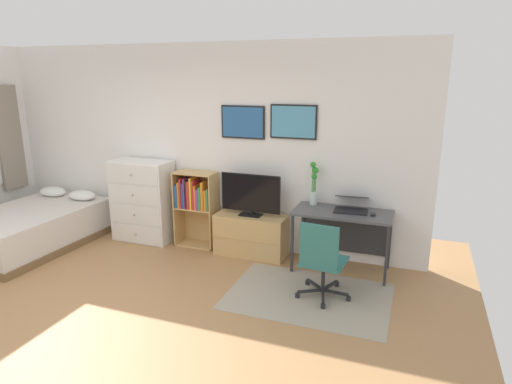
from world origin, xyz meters
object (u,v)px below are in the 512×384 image
desk (343,221)px  bookshelf (196,201)px  office_chair (322,259)px  laptop (352,204)px  dresser (143,201)px  tv_stand (251,235)px  television (250,195)px  bed (32,227)px  computer_mouse (373,214)px  bamboo_vase (314,184)px

desk → bookshelf: bearing=178.8°
office_chair → laptop: size_ratio=1.93×
dresser → tv_stand: dresser is taller
television → office_chair: television is taller
dresser → television: bearing=-0.3°
office_chair → laptop: laptop is taller
office_chair → dresser: bearing=167.7°
bed → tv_stand: bearing=16.1°
bookshelf → television: (0.82, -0.06, 0.18)m
desk → dresser: bearing=-179.7°
bed → computer_mouse: 4.55m
bamboo_vase → computer_mouse: bearing=-15.8°
dresser → bamboo_vase: (2.42, 0.12, 0.42)m
tv_stand → bamboo_vase: bearing=7.9°
computer_mouse → bed: bearing=-171.6°
dresser → desk: (2.81, 0.01, 0.03)m
laptop → desk: bearing=-155.0°
desk → bed: bearing=-169.6°
bed → bookshelf: bookshelf is taller
dresser → office_chair: bearing=-17.4°
tv_stand → television: size_ratio=1.17×
laptop → computer_mouse: (0.27, -0.14, -0.05)m
bed → desk: 4.21m
bed → tv_stand: size_ratio=2.12×
bookshelf → desk: bearing=-1.2°
bed → office_chair: bearing=0.0°
bookshelf → computer_mouse: 2.36m
television → bamboo_vase: size_ratio=1.48×
tv_stand → laptop: size_ratio=2.07×
television → desk: bearing=1.0°
bookshelf → tv_stand: (0.82, -0.04, -0.36)m
tv_stand → laptop: 1.37m
dresser → office_chair: size_ratio=1.33×
tv_stand → laptop: bearing=1.9°
dresser → desk: bearing=0.3°
computer_mouse → bamboo_vase: bamboo_vase is taller
television → laptop: bearing=2.9°
office_chair → laptop: bearing=85.8°
dresser → bed: bearing=-150.4°
tv_stand → television: bearing=-90.0°
desk → computer_mouse: bearing=-16.3°
dresser → office_chair: dresser is taller
bookshelf → bamboo_vase: 1.65m
bookshelf → office_chair: (1.94, -0.91, -0.17)m
laptop → office_chair: bearing=-103.1°
tv_stand → computer_mouse: (1.53, -0.10, 0.48)m
tv_stand → computer_mouse: computer_mouse is taller
tv_stand → television: (-0.00, -0.02, 0.54)m
bookshelf → laptop: (2.09, -0.00, 0.18)m
desk → office_chair: size_ratio=1.32×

